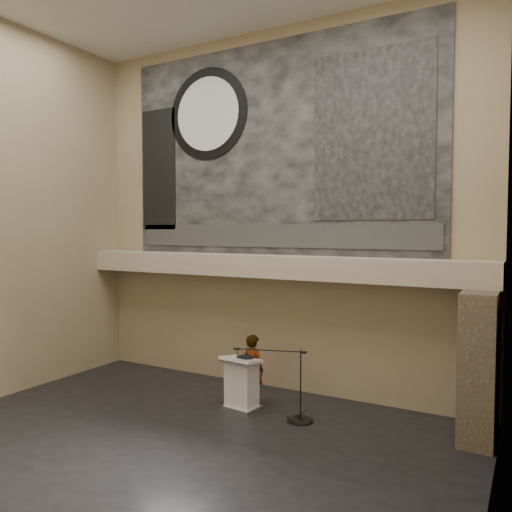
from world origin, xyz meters
The scene contains 18 objects.
floor centered at (0.00, 0.00, 0.00)m, with size 10.00×10.00×0.00m, color black.
wall_back centered at (0.00, 4.00, 4.25)m, with size 10.00×0.02×8.50m, color #8D785A.
wall_right centered at (5.00, 0.00, 4.25)m, with size 0.02×8.00×8.50m, color #8D785A.
soffit centered at (0.00, 3.60, 2.95)m, with size 10.00×0.80×0.50m, color tan.
sprinkler_left centered at (-1.60, 3.55, 2.67)m, with size 0.04×0.04×0.06m, color #B2893D.
sprinkler_right centered at (1.90, 3.55, 2.67)m, with size 0.04×0.04×0.06m, color #B2893D.
banner centered at (0.00, 3.97, 5.70)m, with size 8.00×0.05×5.00m, color black.
banner_text_strip centered at (0.00, 3.93, 3.65)m, with size 7.76×0.02×0.55m, color #2B2B2B.
banner_clock_rim centered at (-1.80, 3.93, 6.70)m, with size 2.30×2.30×0.02m, color black.
banner_clock_face centered at (-1.80, 3.91, 6.70)m, with size 1.84×1.84×0.02m, color silver.
banner_building_print centered at (2.40, 3.93, 5.80)m, with size 2.60×0.02×3.60m, color black.
banner_brick_print centered at (-3.40, 3.93, 5.40)m, with size 1.10×0.02×3.20m, color black.
stone_pier centered at (4.65, 3.15, 1.35)m, with size 0.60×1.40×2.70m, color #403427.
lectern centered at (0.15, 2.31, 0.55)m, with size 0.85×0.65×1.14m.
binder centered at (0.22, 2.32, 1.12)m, with size 0.30×0.24×0.04m, color black.
papers centered at (0.04, 2.28, 1.10)m, with size 0.21×0.29×0.01m, color silver.
speaker_person centered at (0.19, 2.73, 0.76)m, with size 0.56×0.37×1.53m, color white.
mic_stand centered at (1.44, 2.31, 0.22)m, with size 1.57×0.68×1.42m.
Camera 1 is at (5.46, -6.57, 3.79)m, focal length 35.00 mm.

